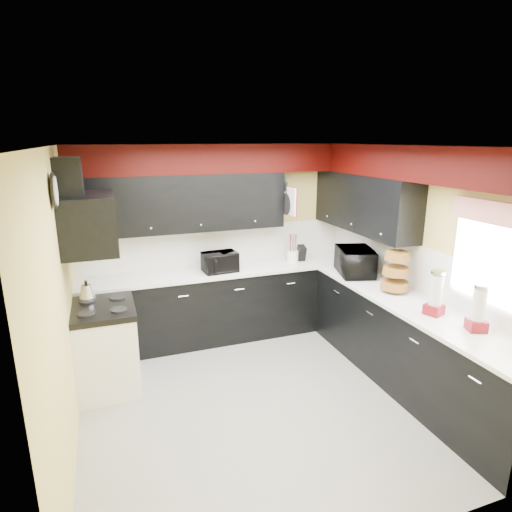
{
  "coord_description": "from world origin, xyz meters",
  "views": [
    {
      "loc": [
        -1.41,
        -3.59,
        2.56
      ],
      "look_at": [
        0.18,
        0.81,
        1.27
      ],
      "focal_mm": 30.0,
      "sensor_mm": 36.0,
      "label": 1
    }
  ],
  "objects_px": {
    "toaster_oven": "(220,262)",
    "knife_block": "(301,253)",
    "kettle": "(87,292)",
    "microwave": "(355,262)",
    "utensil_crock": "(293,256)"
  },
  "relations": [
    {
      "from": "utensil_crock",
      "to": "kettle",
      "type": "distance_m",
      "value": 2.65
    },
    {
      "from": "toaster_oven",
      "to": "microwave",
      "type": "xyz_separation_m",
      "value": [
        1.54,
        -0.68,
        0.04
      ]
    },
    {
      "from": "toaster_oven",
      "to": "utensil_crock",
      "type": "xyz_separation_m",
      "value": [
        1.04,
        0.07,
        -0.04
      ]
    },
    {
      "from": "microwave",
      "to": "kettle",
      "type": "bearing_deg",
      "value": 101.73
    },
    {
      "from": "utensil_crock",
      "to": "kettle",
      "type": "height_order",
      "value": "utensil_crock"
    },
    {
      "from": "utensil_crock",
      "to": "kettle",
      "type": "bearing_deg",
      "value": -169.71
    },
    {
      "from": "utensil_crock",
      "to": "knife_block",
      "type": "distance_m",
      "value": 0.15
    },
    {
      "from": "utensil_crock",
      "to": "kettle",
      "type": "relative_size",
      "value": 0.91
    },
    {
      "from": "microwave",
      "to": "utensil_crock",
      "type": "height_order",
      "value": "microwave"
    },
    {
      "from": "microwave",
      "to": "utensil_crock",
      "type": "relative_size",
      "value": 3.7
    },
    {
      "from": "toaster_oven",
      "to": "knife_block",
      "type": "relative_size",
      "value": 2.02
    },
    {
      "from": "toaster_oven",
      "to": "kettle",
      "type": "relative_size",
      "value": 2.44
    },
    {
      "from": "knife_block",
      "to": "kettle",
      "type": "bearing_deg",
      "value": -163.58
    },
    {
      "from": "kettle",
      "to": "knife_block",
      "type": "bearing_deg",
      "value": 10.31
    },
    {
      "from": "kettle",
      "to": "microwave",
      "type": "bearing_deg",
      "value": -5.1
    }
  ]
}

